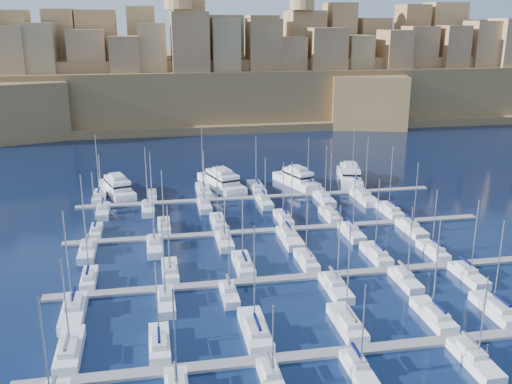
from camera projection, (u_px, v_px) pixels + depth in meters
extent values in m
plane|color=black|center=(294.00, 249.00, 104.14)|extent=(600.00, 600.00, 0.00)
cube|color=slate|center=(360.00, 350.00, 72.11)|extent=(84.00, 2.00, 0.40)
cube|color=slate|center=(312.00, 276.00, 92.80)|extent=(84.00, 2.00, 0.40)
cube|color=slate|center=(281.00, 229.00, 113.49)|extent=(84.00, 2.00, 0.40)
cube|color=slate|center=(260.00, 197.00, 134.18)|extent=(84.00, 2.00, 0.40)
cube|color=white|center=(70.00, 351.00, 71.18)|extent=(2.95, 9.84, 1.69)
cube|color=silver|center=(68.00, 347.00, 69.91)|extent=(2.07, 4.43, 0.70)
cylinder|color=#9EA0A8|center=(65.00, 302.00, 69.75)|extent=(0.18, 0.18, 11.39)
cube|color=#595B60|center=(67.00, 342.00, 69.14)|extent=(0.35, 3.93, 0.35)
cube|color=white|center=(160.00, 345.00, 72.62)|extent=(2.61, 8.71, 1.64)
cube|color=silver|center=(159.00, 340.00, 71.46)|extent=(1.83, 3.92, 0.70)
cylinder|color=#9EA0A8|center=(157.00, 301.00, 71.29)|extent=(0.18, 0.18, 10.39)
cube|color=#080D40|center=(159.00, 335.00, 70.75)|extent=(0.35, 3.48, 0.35)
cube|color=white|center=(255.00, 331.00, 75.74)|extent=(3.18, 10.62, 1.73)
cube|color=silver|center=(257.00, 327.00, 74.39)|extent=(2.23, 4.78, 0.70)
cylinder|color=#9EA0A8|center=(254.00, 276.00, 73.98)|extent=(0.18, 0.18, 13.88)
cube|color=#080D40|center=(257.00, 322.00, 73.58)|extent=(0.35, 4.25, 0.35)
cube|color=white|center=(347.00, 324.00, 77.53)|extent=(2.89, 9.64, 1.68)
cube|color=silver|center=(350.00, 320.00, 76.28)|extent=(2.02, 4.34, 0.70)
cylinder|color=#9EA0A8|center=(348.00, 272.00, 75.81)|extent=(0.18, 0.18, 13.28)
cube|color=#595B60|center=(351.00, 315.00, 75.52)|extent=(0.35, 3.85, 0.35)
cube|color=white|center=(433.00, 316.00, 79.64)|extent=(2.81, 9.36, 1.67)
cube|color=silver|center=(437.00, 312.00, 78.41)|extent=(1.97, 4.21, 0.70)
cylinder|color=#9EA0A8|center=(436.00, 266.00, 77.92)|extent=(0.18, 0.18, 13.24)
cube|color=#080D40|center=(439.00, 306.00, 77.67)|extent=(0.35, 3.74, 0.35)
cube|color=white|center=(495.00, 310.00, 81.31)|extent=(2.80, 9.34, 1.67)
cube|color=silver|center=(500.00, 306.00, 80.09)|extent=(1.96, 4.20, 0.70)
cylinder|color=#9EA0A8|center=(499.00, 263.00, 79.69)|extent=(0.18, 0.18, 12.60)
cube|color=#080D40|center=(503.00, 300.00, 79.35)|extent=(0.35, 3.73, 0.35)
cylinder|color=#9EA0A8|center=(45.00, 354.00, 57.73)|extent=(0.18, 0.18, 12.77)
cube|color=silver|center=(176.00, 382.00, 63.31)|extent=(1.84, 3.93, 0.70)
cylinder|color=#9EA0A8|center=(175.00, 342.00, 60.39)|extent=(0.18, 0.18, 12.37)
cube|color=#595B60|center=(176.00, 371.00, 63.42)|extent=(0.35, 3.50, 0.35)
cube|color=white|center=(272.00, 382.00, 65.25)|extent=(2.30, 7.68, 1.58)
cube|color=silver|center=(270.00, 369.00, 65.64)|extent=(1.61, 3.45, 0.70)
cylinder|color=#9EA0A8|center=(273.00, 342.00, 63.34)|extent=(0.18, 0.18, 9.14)
cube|color=#595B60|center=(270.00, 359.00, 65.70)|extent=(0.35, 3.07, 0.35)
cube|color=white|center=(359.00, 372.00, 67.06)|extent=(2.34, 7.80, 1.59)
cube|color=silver|center=(357.00, 360.00, 67.46)|extent=(1.64, 3.51, 0.70)
cylinder|color=#9EA0A8|center=(363.00, 327.00, 64.91)|extent=(0.18, 0.18, 10.73)
cube|color=#080D40|center=(357.00, 350.00, 67.52)|extent=(0.35, 3.12, 0.35)
cube|color=white|center=(475.00, 362.00, 68.98)|extent=(2.75, 9.17, 1.66)
cube|color=silver|center=(472.00, 349.00, 69.51)|extent=(1.92, 4.12, 0.70)
cylinder|color=#9EA0A8|center=(483.00, 318.00, 66.77)|extent=(0.18, 0.18, 10.67)
cube|color=#595B60|center=(471.00, 340.00, 69.63)|extent=(0.35, 3.67, 0.35)
cube|color=white|center=(89.00, 279.00, 90.98)|extent=(2.31, 7.71, 1.59)
cube|color=silver|center=(88.00, 275.00, 89.92)|extent=(1.62, 3.47, 0.70)
cylinder|color=#9EA0A8|center=(86.00, 239.00, 89.40)|extent=(0.18, 0.18, 11.81)
cube|color=#080D40|center=(87.00, 270.00, 89.26)|extent=(0.35, 3.09, 0.35)
cube|color=white|center=(170.00, 272.00, 93.68)|extent=(2.59, 8.63, 1.63)
cube|color=silver|center=(170.00, 267.00, 92.53)|extent=(1.81, 3.89, 0.70)
cylinder|color=#9EA0A8|center=(168.00, 236.00, 92.33)|extent=(0.18, 0.18, 10.51)
cube|color=#595B60|center=(170.00, 263.00, 91.82)|extent=(0.35, 3.45, 0.35)
cube|color=white|center=(243.00, 265.00, 96.18)|extent=(2.80, 9.33, 1.67)
cube|color=silver|center=(244.00, 261.00, 94.96)|extent=(1.96, 4.20, 0.70)
cylinder|color=#9EA0A8|center=(242.00, 226.00, 94.63)|extent=(0.18, 0.18, 12.05)
cube|color=#080D40|center=(245.00, 256.00, 94.22)|extent=(0.35, 3.73, 0.35)
cube|color=white|center=(306.00, 261.00, 97.73)|extent=(2.54, 8.48, 1.62)
cube|color=silver|center=(308.00, 257.00, 96.60)|extent=(1.78, 3.82, 0.70)
cylinder|color=#9EA0A8|center=(307.00, 223.00, 96.14)|extent=(0.18, 0.18, 12.13)
cube|color=#595B60|center=(309.00, 252.00, 95.89)|extent=(0.35, 3.39, 0.35)
cube|color=white|center=(376.00, 255.00, 100.36)|extent=(2.78, 9.26, 1.66)
cube|color=silver|center=(378.00, 251.00, 99.14)|extent=(1.94, 4.17, 0.70)
cylinder|color=#9EA0A8|center=(377.00, 215.00, 98.68)|extent=(0.18, 0.18, 12.90)
cube|color=#080D40|center=(380.00, 246.00, 98.40)|extent=(0.35, 3.70, 0.35)
cube|color=white|center=(433.00, 252.00, 101.89)|extent=(2.54, 8.48, 1.62)
cube|color=silver|center=(436.00, 247.00, 100.75)|extent=(1.78, 3.82, 0.70)
cylinder|color=#9EA0A8|center=(435.00, 219.00, 100.52)|extent=(0.18, 0.18, 10.60)
cube|color=#080D40|center=(437.00, 243.00, 100.05)|extent=(0.35, 3.39, 0.35)
cube|color=white|center=(74.00, 313.00, 80.33)|extent=(3.14, 10.45, 1.72)
cube|color=silver|center=(74.00, 302.00, 80.96)|extent=(2.20, 4.70, 0.70)
cylinder|color=#9EA0A8|center=(68.00, 262.00, 77.49)|extent=(0.18, 0.18, 14.45)
cube|color=#080D40|center=(73.00, 294.00, 81.15)|extent=(0.35, 4.18, 0.35)
cube|color=white|center=(166.00, 303.00, 83.45)|extent=(2.61, 8.71, 1.64)
cube|color=silver|center=(165.00, 293.00, 83.93)|extent=(1.83, 3.92, 0.70)
cylinder|color=#9EA0A8|center=(164.00, 260.00, 81.02)|extent=(0.18, 0.18, 12.31)
cube|color=#595B60|center=(165.00, 285.00, 84.03)|extent=(0.35, 3.49, 0.35)
cube|color=white|center=(229.00, 295.00, 85.69)|extent=(2.26, 7.55, 1.58)
cube|color=silver|center=(229.00, 286.00, 86.07)|extent=(1.59, 3.40, 0.70)
cylinder|color=#9EA0A8|center=(229.00, 259.00, 83.57)|extent=(0.18, 0.18, 10.59)
cube|color=#595B60|center=(228.00, 279.00, 86.12)|extent=(0.35, 3.02, 0.35)
cube|color=white|center=(336.00, 289.00, 87.70)|extent=(2.84, 9.45, 1.67)
cube|color=silver|center=(334.00, 279.00, 88.25)|extent=(1.99, 4.25, 0.70)
cylinder|color=#9EA0A8|center=(339.00, 246.00, 85.15)|extent=(0.18, 0.18, 12.89)
cube|color=#595B60|center=(334.00, 272.00, 88.39)|extent=(0.35, 3.78, 0.35)
cube|color=white|center=(406.00, 281.00, 90.32)|extent=(2.50, 8.33, 1.62)
cube|color=silver|center=(404.00, 272.00, 90.77)|extent=(1.75, 3.75, 0.70)
cylinder|color=#9EA0A8|center=(410.00, 243.00, 88.00)|extent=(0.18, 0.18, 11.69)
cube|color=#595B60|center=(403.00, 265.00, 90.85)|extent=(0.35, 3.33, 0.35)
cube|color=white|center=(469.00, 276.00, 91.95)|extent=(2.67, 8.91, 1.65)
cube|color=silver|center=(466.00, 268.00, 92.45)|extent=(1.87, 4.01, 0.70)
cylinder|color=#9EA0A8|center=(475.00, 237.00, 89.51)|extent=(0.18, 0.18, 12.29)
cube|color=#080D40|center=(466.00, 261.00, 92.56)|extent=(0.35, 3.57, 0.35)
cube|color=white|center=(96.00, 232.00, 111.37)|extent=(2.19, 7.29, 1.56)
cube|color=silver|center=(96.00, 228.00, 110.36)|extent=(1.53, 3.28, 0.70)
cylinder|color=#9EA0A8|center=(94.00, 200.00, 109.86)|extent=(0.18, 0.18, 11.29)
cube|color=#080D40|center=(95.00, 223.00, 109.71)|extent=(0.35, 2.91, 0.35)
cube|color=white|center=(164.00, 227.00, 114.11)|extent=(2.45, 8.16, 1.61)
cube|color=silver|center=(164.00, 223.00, 113.01)|extent=(1.71, 3.67, 0.70)
cylinder|color=#9EA0A8|center=(162.00, 196.00, 112.68)|extent=(0.18, 0.18, 10.88)
cube|color=#595B60|center=(164.00, 218.00, 112.32)|extent=(0.35, 3.27, 0.35)
cube|color=white|center=(218.00, 223.00, 116.32)|extent=(2.62, 8.74, 1.64)
cube|color=silver|center=(219.00, 219.00, 115.16)|extent=(1.83, 3.93, 0.70)
cylinder|color=#9EA0A8|center=(217.00, 192.00, 114.87)|extent=(0.18, 0.18, 11.19)
cube|color=#595B60|center=(219.00, 215.00, 114.45)|extent=(0.35, 3.49, 0.35)
cube|color=white|center=(283.00, 219.00, 118.66)|extent=(2.57, 8.56, 1.63)
cube|color=silver|center=(284.00, 215.00, 117.52)|extent=(1.80, 3.85, 0.70)
cylinder|color=#9EA0A8|center=(283.00, 189.00, 117.21)|extent=(0.18, 0.18, 11.16)
cube|color=#080D40|center=(285.00, 211.00, 116.81)|extent=(0.35, 3.42, 0.35)
cube|color=white|center=(330.00, 216.00, 120.56)|extent=(2.63, 8.76, 1.64)
cube|color=silver|center=(332.00, 212.00, 119.40)|extent=(1.84, 3.94, 0.70)
cylinder|color=#9EA0A8|center=(331.00, 183.00, 118.92)|extent=(0.18, 0.18, 12.58)
cube|color=#595B60|center=(332.00, 208.00, 118.69)|extent=(0.35, 3.50, 0.35)
cube|color=white|center=(389.00, 211.00, 123.33)|extent=(2.86, 9.54, 1.68)
cube|color=silver|center=(392.00, 207.00, 122.09)|extent=(2.00, 4.29, 0.70)
cylinder|color=#9EA0A8|center=(391.00, 177.00, 121.59)|extent=(0.18, 0.18, 13.47)
cube|color=#080D40|center=(393.00, 203.00, 121.34)|extent=(0.35, 3.82, 0.35)
cube|color=white|center=(88.00, 252.00, 101.50)|extent=(2.82, 9.40, 1.67)
cube|color=silver|center=(88.00, 244.00, 102.04)|extent=(1.97, 4.23, 0.70)
cylinder|color=#9EA0A8|center=(84.00, 213.00, 98.85)|extent=(0.18, 0.18, 13.57)
cube|color=#595B60|center=(87.00, 238.00, 102.18)|extent=(0.35, 3.76, 0.35)
cube|color=white|center=(155.00, 247.00, 103.69)|extent=(2.76, 9.21, 1.66)
cube|color=silver|center=(154.00, 240.00, 104.22)|extent=(1.93, 4.14, 0.70)
cylinder|color=#9EA0A8|center=(153.00, 212.00, 101.25)|extent=(0.18, 0.18, 12.22)
cube|color=#595B60|center=(154.00, 233.00, 104.34)|extent=(0.35, 3.68, 0.35)
cube|color=white|center=(225.00, 242.00, 106.15)|extent=(2.65, 8.83, 1.64)
cube|color=silver|center=(224.00, 235.00, 106.64)|extent=(1.85, 3.97, 0.70)
cylinder|color=#9EA0A8|center=(224.00, 212.00, 103.95)|extent=(0.18, 0.18, 10.71)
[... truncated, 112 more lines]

